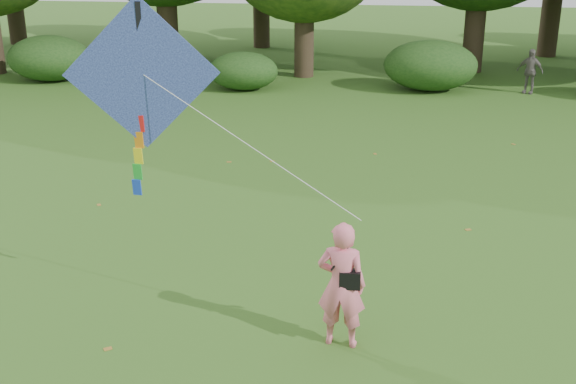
# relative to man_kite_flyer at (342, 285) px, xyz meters

# --- Properties ---
(ground) EXTENTS (100.00, 100.00, 0.00)m
(ground) POSITION_rel_man_kite_flyer_xyz_m (-0.74, 0.30, -0.97)
(ground) COLOR #265114
(ground) RESTS_ON ground
(man_kite_flyer) EXTENTS (0.75, 0.53, 1.93)m
(man_kite_flyer) POSITION_rel_man_kite_flyer_xyz_m (0.00, 0.00, 0.00)
(man_kite_flyer) COLOR #EE7085
(man_kite_flyer) RESTS_ON ground
(bystander_left) EXTENTS (1.18, 1.17, 1.93)m
(bystander_left) POSITION_rel_man_kite_flyer_xyz_m (-7.81, 18.28, -0.00)
(bystander_left) COLOR #2B2F39
(bystander_left) RESTS_ON ground
(bystander_right) EXTENTS (1.04, 0.78, 1.64)m
(bystander_right) POSITION_rel_man_kite_flyer_xyz_m (5.88, 18.12, -0.14)
(bystander_right) COLOR slate
(bystander_right) RESTS_ON ground
(crossbody_bag) EXTENTS (0.43, 0.20, 0.74)m
(crossbody_bag) POSITION_rel_man_kite_flyer_xyz_m (0.12, -0.03, 0.13)
(crossbody_bag) COLOR black
(crossbody_bag) RESTS_ON ground
(flying_kite) EXTENTS (4.48, 1.33, 3.10)m
(flying_kite) POSITION_rel_man_kite_flyer_xyz_m (-3.09, 1.00, 2.73)
(flying_kite) COLOR #2951B3
(flying_kite) RESTS_ON ground
(shrub_band) EXTENTS (39.15, 3.22, 1.88)m
(shrub_band) POSITION_rel_man_kite_flyer_xyz_m (-1.46, 17.91, -0.11)
(shrub_band) COLOR #264919
(shrub_band) RESTS_ON ground
(fallen_leaves) EXTENTS (10.06, 14.73, 0.01)m
(fallen_leaves) POSITION_rel_man_kite_flyer_xyz_m (-1.57, 3.88, -0.96)
(fallen_leaves) COLOR olive
(fallen_leaves) RESTS_ON ground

